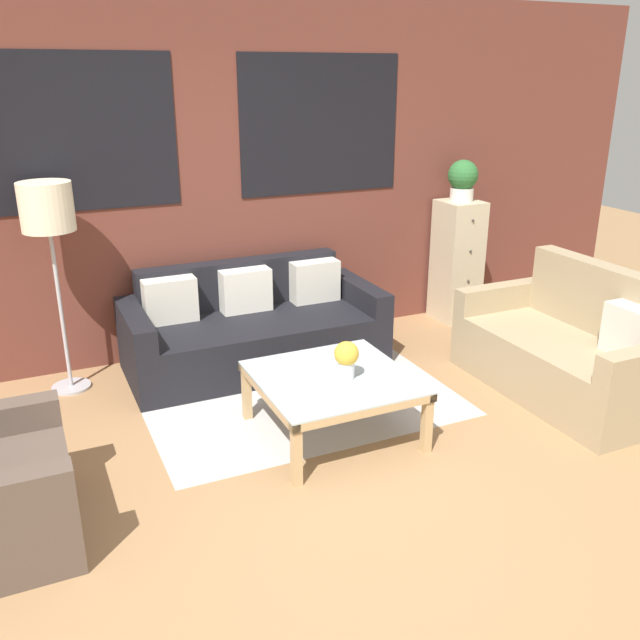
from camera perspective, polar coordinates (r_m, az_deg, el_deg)
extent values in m
plane|color=#9E754C|center=(3.86, 2.15, -14.70)|extent=(16.00, 16.00, 0.00)
cube|color=brown|center=(5.52, -9.32, 11.50)|extent=(8.40, 0.08, 2.80)
cube|color=black|center=(5.25, -19.77, 14.60)|extent=(1.40, 0.01, 1.10)
cube|color=black|center=(5.75, 0.08, 16.12)|extent=(1.40, 0.01, 1.10)
cube|color=#BCB7B2|center=(4.91, -1.84, -6.53)|extent=(2.15, 1.56, 0.00)
cube|color=black|center=(5.30, -5.16, -2.15)|extent=(1.67, 0.72, 0.40)
cube|color=black|center=(5.63, -6.73, 1.20)|extent=(1.67, 0.16, 0.78)
cube|color=black|center=(5.14, -15.14, -2.46)|extent=(0.16, 0.88, 0.58)
cube|color=black|center=(5.68, 3.25, 0.42)|extent=(0.16, 0.88, 0.58)
cube|color=beige|center=(5.28, -12.50, 1.62)|extent=(0.40, 0.16, 0.34)
cube|color=silver|center=(5.43, -6.28, 2.49)|extent=(0.40, 0.16, 0.34)
cube|color=beige|center=(5.64, -0.43, 3.29)|extent=(0.40, 0.16, 0.34)
cube|color=tan|center=(5.15, 18.95, -3.80)|extent=(0.64, 1.30, 0.42)
cube|color=tan|center=(5.34, 22.41, -0.53)|extent=(0.16, 1.30, 0.92)
cube|color=tan|center=(5.66, 14.78, -0.10)|extent=(0.80, 0.14, 0.62)
cube|color=beige|center=(4.92, 24.87, -0.99)|extent=(0.16, 0.40, 0.34)
cube|color=brown|center=(3.81, -24.96, -13.77)|extent=(0.64, 0.62, 0.40)
cube|color=silver|center=(4.26, 1.09, -4.80)|extent=(0.94, 0.94, 0.01)
cube|color=tan|center=(3.93, 3.91, -7.69)|extent=(0.94, 0.05, 0.05)
cube|color=tan|center=(4.65, -1.28, -3.05)|extent=(0.94, 0.05, 0.05)
cube|color=tan|center=(4.12, -4.52, -6.26)|extent=(0.05, 0.94, 0.05)
cube|color=tan|center=(4.47, 6.23, -4.14)|extent=(0.05, 0.94, 0.05)
cube|color=tan|center=(3.86, -2.00, -11.17)|extent=(0.05, 0.06, 0.40)
cube|color=tan|center=(4.22, 8.99, -8.51)|extent=(0.05, 0.06, 0.40)
cube|color=tan|center=(4.57, -6.20, -5.99)|extent=(0.05, 0.06, 0.40)
cube|color=tan|center=(4.88, 3.46, -4.15)|extent=(0.05, 0.06, 0.40)
cylinder|color=#B2B2B7|center=(5.38, -20.19, -5.28)|extent=(0.28, 0.28, 0.02)
cylinder|color=#B2B2B7|center=(5.16, -20.97, 0.69)|extent=(0.03, 0.03, 1.17)
cylinder|color=beige|center=(4.98, -22.05, 8.84)|extent=(0.36, 0.36, 0.33)
cube|color=#C6B793|center=(6.42, 11.45, 4.88)|extent=(0.36, 0.38, 1.12)
sphere|color=#38332D|center=(6.17, 12.77, 8.18)|extent=(0.02, 0.02, 0.02)
sphere|color=#38332D|center=(6.23, 12.57, 5.67)|extent=(0.02, 0.02, 0.02)
sphere|color=#38332D|center=(6.30, 12.38, 3.22)|extent=(0.02, 0.02, 0.02)
sphere|color=#38332D|center=(6.39, 12.19, 0.82)|extent=(0.02, 0.02, 0.02)
cylinder|color=silver|center=(6.29, 11.84, 10.31)|extent=(0.21, 0.21, 0.12)
sphere|color=#2D6B33|center=(6.26, 11.95, 11.86)|extent=(0.27, 0.27, 0.27)
cylinder|color=silver|center=(4.21, 2.23, -4.23)|extent=(0.10, 0.10, 0.11)
sphere|color=gold|center=(4.17, 2.25, -2.85)|extent=(0.15, 0.15, 0.15)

